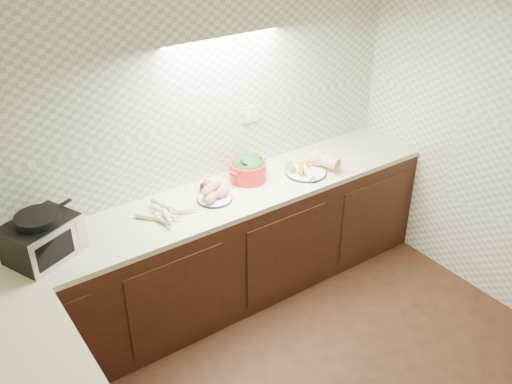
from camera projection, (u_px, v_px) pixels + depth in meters
room at (377, 203)px, 2.53m from camera, size 3.60×3.60×2.60m
counter at (185, 363)px, 3.27m from camera, size 3.60×3.60×0.90m
toaster_oven at (42, 237)px, 3.34m from camera, size 0.49×0.44×0.28m
parsnip_pile at (158, 217)px, 3.72m from camera, size 0.37×0.28×0.07m
sweet_potato_plate at (213, 194)px, 3.96m from camera, size 0.25×0.25×0.12m
onion_bowl at (209, 187)px, 4.06m from camera, size 0.14×0.14×0.10m
dutch_oven at (248, 168)px, 4.19m from camera, size 0.34×0.34×0.19m
veg_plate at (311, 164)px, 4.33m from camera, size 0.38×0.35×0.14m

